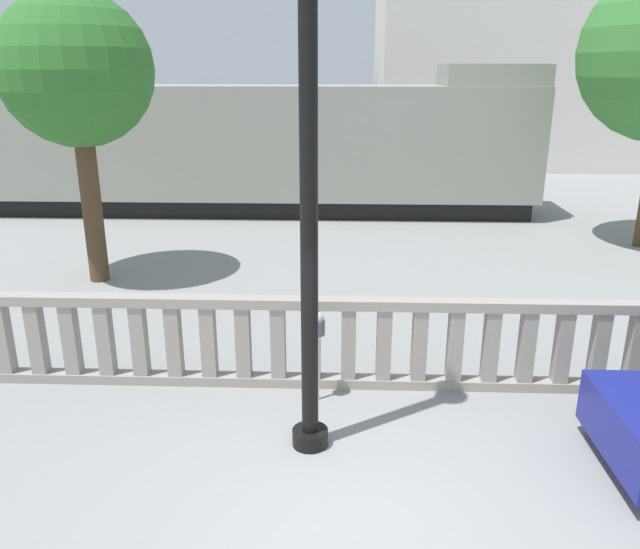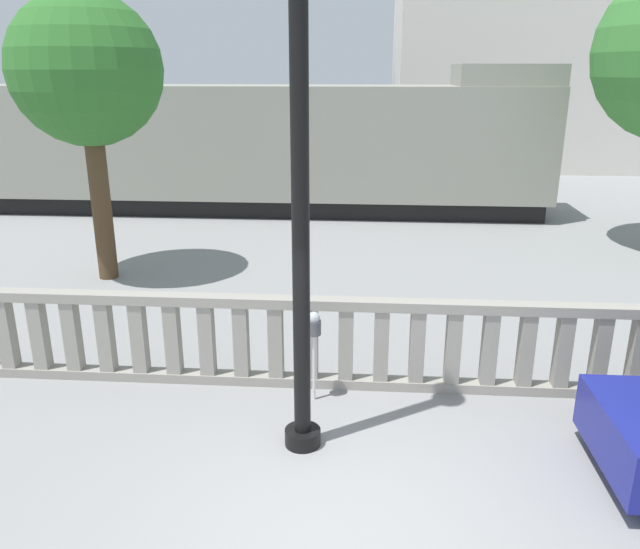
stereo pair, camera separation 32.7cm
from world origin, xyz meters
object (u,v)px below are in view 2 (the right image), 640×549
Objects in this scene: train_near at (234,147)px; train_far at (268,119)px; lamppost at (300,149)px; parking_meter at (314,329)px; tree_left at (87,72)px.

train_near is 0.90× the size of train_far.
lamppost is 2.71m from parking_meter.
train_near is at bearing 104.89° from lamppost.
lamppost is 0.33× the size of train_near.
lamppost reaches higher than parking_meter.
tree_left is at bearing 134.73° from parking_meter.
lamppost is 1.11× the size of tree_left.
train_near is at bearing 78.18° from tree_left.
train_far is 3.72× the size of tree_left.
train_far is at bearing 94.82° from train_near.
tree_left is at bearing -101.82° from train_near.
train_far reaches higher than parking_meter.
train_near is 14.58m from train_far.
train_near is 7.33m from tree_left.
train_near is at bearing -85.18° from train_far.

